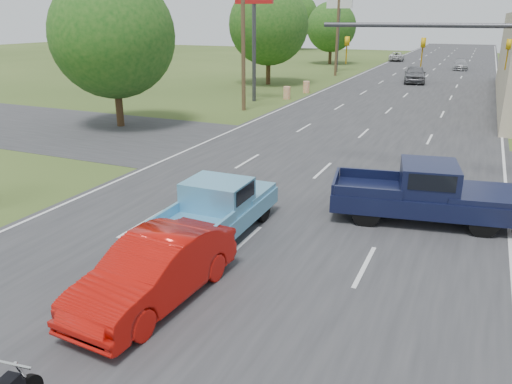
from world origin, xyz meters
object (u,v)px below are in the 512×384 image
at_px(red_convertible, 155,271).
at_px(distant_car_grey, 415,74).
at_px(navy_pickup, 428,192).
at_px(distant_car_white, 397,56).
at_px(blue_pickup, 218,207).
at_px(distant_car_silver, 461,65).

xyz_separation_m(red_convertible, distant_car_grey, (0.00, 44.78, 0.07)).
bearing_deg(navy_pickup, red_convertible, -44.02).
distance_m(red_convertible, distant_car_white, 71.00).
xyz_separation_m(red_convertible, blue_pickup, (-0.49, 4.02, 0.09)).
bearing_deg(distant_car_silver, red_convertible, -94.65).
distance_m(red_convertible, distant_car_grey, 44.78).
distance_m(distant_car_silver, distant_car_white, 13.96).
bearing_deg(blue_pickup, red_convertible, -83.88).
bearing_deg(red_convertible, navy_pickup, 59.51).
bearing_deg(navy_pickup, distant_car_white, 179.88).
relative_size(blue_pickup, distant_car_silver, 1.21).
bearing_deg(distant_car_white, red_convertible, 88.26).
relative_size(red_convertible, blue_pickup, 0.91).
xyz_separation_m(blue_pickup, distant_car_silver, (4.01, 56.52, -0.24)).
distance_m(navy_pickup, distant_car_silver, 52.83).
distance_m(blue_pickup, distant_car_grey, 40.76).
height_order(blue_pickup, distant_car_silver, blue_pickup).
bearing_deg(red_convertible, distant_car_silver, 90.01).
relative_size(blue_pickup, distant_car_white, 1.12).
relative_size(blue_pickup, distant_car_grey, 1.04).
xyz_separation_m(distant_car_grey, distant_car_silver, (3.52, 15.76, -0.23)).
bearing_deg(distant_car_white, distant_car_grey, 96.42).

